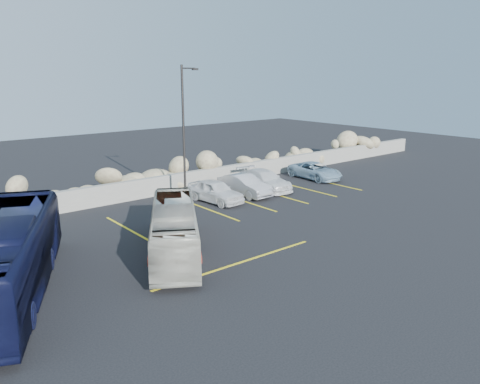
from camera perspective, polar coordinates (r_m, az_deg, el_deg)
ground at (r=19.73m, az=2.40°, el=-8.14°), size 90.00×90.00×0.00m
seawall at (r=29.15m, az=-13.49°, el=0.14°), size 60.00×0.40×1.20m
riprap_pile at (r=30.06m, az=-14.58°, el=1.86°), size 54.00×2.80×2.60m
parking_lines at (r=26.57m, az=1.88°, el=-2.16°), size 18.16×9.36×0.01m
lamppost at (r=27.57m, az=-6.80°, el=7.45°), size 1.14×0.18×8.00m
vintage_bus at (r=20.10m, az=-8.02°, el=-4.54°), size 5.59×7.60×2.17m
tour_coach at (r=18.08m, az=-26.49°, el=-7.10°), size 6.31×10.04×2.78m
car_a at (r=28.06m, az=-3.04°, el=0.12°), size 1.96×4.06×1.34m
car_b at (r=29.55m, az=0.56°, el=0.84°), size 1.51×4.01×1.31m
car_c at (r=31.06m, az=3.02°, el=1.46°), size 2.05×4.52×1.29m
car_d at (r=34.71m, az=9.13°, el=2.58°), size 2.17×4.37×1.19m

